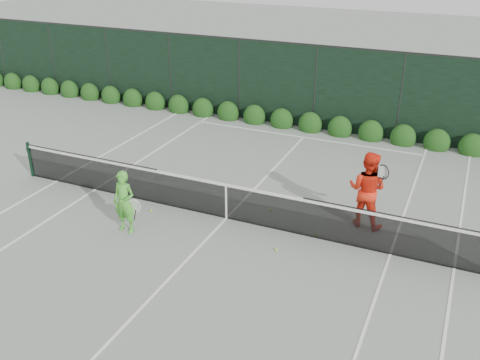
% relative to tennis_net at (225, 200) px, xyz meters
% --- Properties ---
extents(ground, '(80.00, 80.00, 0.00)m').
position_rel_tennis_net_xyz_m(ground, '(0.02, 0.00, -0.53)').
color(ground, gray).
rests_on(ground, ground).
extents(tennis_net, '(12.90, 0.10, 1.07)m').
position_rel_tennis_net_xyz_m(tennis_net, '(0.00, 0.00, 0.00)').
color(tennis_net, black).
rests_on(tennis_net, ground).
extents(player_woman, '(0.63, 0.38, 1.56)m').
position_rel_tennis_net_xyz_m(player_woman, '(-1.95, -1.53, 0.25)').
color(player_woman, green).
rests_on(player_woman, ground).
extents(player_man, '(1.03, 0.85, 1.94)m').
position_rel_tennis_net_xyz_m(player_man, '(3.28, 1.11, 0.44)').
color(player_man, '#FB2E15').
rests_on(player_man, ground).
extents(court_lines, '(11.03, 23.83, 0.01)m').
position_rel_tennis_net_xyz_m(court_lines, '(0.02, 0.00, -0.53)').
color(court_lines, white).
rests_on(court_lines, ground).
extents(windscreen_fence, '(32.00, 21.07, 3.06)m').
position_rel_tennis_net_xyz_m(windscreen_fence, '(0.02, -2.71, 0.98)').
color(windscreen_fence, black).
rests_on(windscreen_fence, ground).
extents(hedge_row, '(31.66, 0.65, 0.94)m').
position_rel_tennis_net_xyz_m(hedge_row, '(0.02, 7.15, -0.30)').
color(hedge_row, '#163C10').
rests_on(hedge_row, ground).
extents(tennis_balls, '(5.32, 1.79, 0.07)m').
position_rel_tennis_net_xyz_m(tennis_balls, '(0.05, -0.13, -0.50)').
color(tennis_balls, '#BEE031').
rests_on(tennis_balls, ground).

